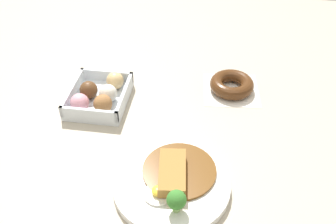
# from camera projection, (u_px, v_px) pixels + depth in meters

# --- Properties ---
(ground_plane) EXTENTS (1.60, 1.60, 0.00)m
(ground_plane) POSITION_uv_depth(u_px,v_px,m) (166.00, 132.00, 0.89)
(ground_plane) COLOR #B2A893
(curry_plate) EXTENTS (0.23, 0.23, 0.07)m
(curry_plate) POSITION_uv_depth(u_px,v_px,m) (172.00, 183.00, 0.76)
(curry_plate) COLOR white
(curry_plate) RESTS_ON ground_plane
(donut_box) EXTENTS (0.17, 0.14, 0.06)m
(donut_box) POSITION_uv_depth(u_px,v_px,m) (99.00, 96.00, 0.96)
(donut_box) COLOR silver
(donut_box) RESTS_ON ground_plane
(chocolate_ring_donut) EXTENTS (0.16, 0.16, 0.04)m
(chocolate_ring_donut) POSITION_uv_depth(u_px,v_px,m) (232.00, 85.00, 1.01)
(chocolate_ring_donut) COLOR white
(chocolate_ring_donut) RESTS_ON ground_plane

